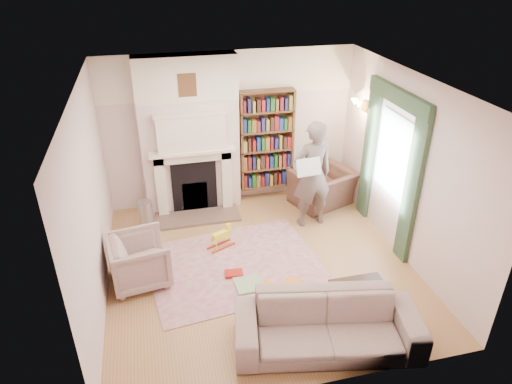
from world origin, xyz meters
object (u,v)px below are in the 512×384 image
object	(u,v)px
paraffin_heater	(147,216)
rocking_horse	(221,237)
bookcase	(267,140)
armchair_reading	(322,188)
armchair_left	(139,260)
man_reading	(312,175)
sofa	(327,325)
coffee_table	(358,300)

from	to	relation	value
paraffin_heater	rocking_horse	distance (m)	1.41
bookcase	paraffin_heater	world-z (taller)	bookcase
armchair_reading	bookcase	bearing A→B (deg)	-48.75
bookcase	armchair_left	world-z (taller)	bookcase
armchair_reading	man_reading	world-z (taller)	man_reading
bookcase	sofa	world-z (taller)	bookcase
armchair_reading	sofa	bearing A→B (deg)	50.45
sofa	paraffin_heater	distance (m)	3.77
sofa	coffee_table	xyz separation A→B (m)	(0.61, 0.43, -0.10)
bookcase	sofa	distance (m)	3.95
man_reading	coffee_table	distance (m)	2.41
armchair_reading	paraffin_heater	distance (m)	3.24
rocking_horse	armchair_left	bearing A→B (deg)	179.56
coffee_table	rocking_horse	world-z (taller)	coffee_table
bookcase	armchair_reading	size ratio (longest dim) A/B	1.77
armchair_left	man_reading	world-z (taller)	man_reading
paraffin_heater	rocking_horse	world-z (taller)	paraffin_heater
armchair_reading	armchair_left	distance (m)	3.70
bookcase	armchair_left	xyz separation A→B (m)	(-2.41, -2.07, -0.81)
coffee_table	man_reading	bearing A→B (deg)	86.26
armchair_left	paraffin_heater	xyz separation A→B (m)	(0.13, 1.40, -0.09)
armchair_left	paraffin_heater	world-z (taller)	armchair_left
paraffin_heater	rocking_horse	size ratio (longest dim) A/B	1.24
sofa	man_reading	size ratio (longest dim) A/B	1.17
armchair_reading	coffee_table	world-z (taller)	armchair_reading
armchair_reading	man_reading	size ratio (longest dim) A/B	0.55
sofa	rocking_horse	world-z (taller)	sofa
man_reading	rocking_horse	bearing A→B (deg)	7.70
bookcase	rocking_horse	xyz separation A→B (m)	(-1.15, -1.51, -0.98)
sofa	paraffin_heater	bearing A→B (deg)	133.61
armchair_reading	sofa	distance (m)	3.53
bookcase	coffee_table	world-z (taller)	bookcase
bookcase	coffee_table	size ratio (longest dim) A/B	2.64
man_reading	coffee_table	xyz separation A→B (m)	(-0.14, -2.29, -0.72)
man_reading	paraffin_heater	size ratio (longest dim) A/B	3.44
bookcase	man_reading	bearing A→B (deg)	-66.02
rocking_horse	armchair_reading	bearing A→B (deg)	0.58
coffee_table	paraffin_heater	bearing A→B (deg)	133.71
bookcase	armchair_reading	world-z (taller)	bookcase
armchair_reading	rocking_horse	bearing A→B (deg)	5.34
armchair_left	paraffin_heater	bearing A→B (deg)	-13.96
armchair_reading	paraffin_heater	world-z (taller)	armchair_reading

